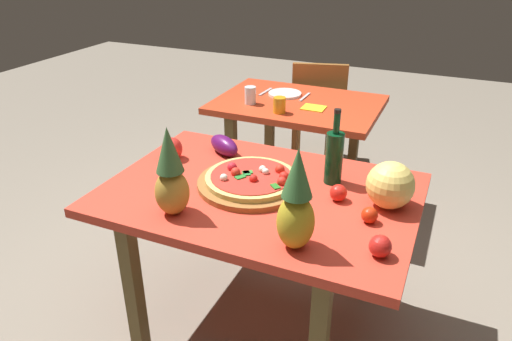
% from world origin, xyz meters
% --- Properties ---
extents(ground_plane, '(10.00, 10.00, 0.00)m').
position_xyz_m(ground_plane, '(0.00, 0.00, 0.00)').
color(ground_plane, gray).
extents(display_table, '(1.29, 0.90, 0.72)m').
position_xyz_m(display_table, '(0.00, 0.00, 0.64)').
color(display_table, brown).
rests_on(display_table, ground_plane).
extents(background_table, '(1.04, 0.74, 0.72)m').
position_xyz_m(background_table, '(-0.24, 1.17, 0.61)').
color(background_table, brown).
rests_on(background_table, ground_plane).
extents(dining_chair, '(0.49, 0.49, 0.85)m').
position_xyz_m(dining_chair, '(-0.28, 1.77, 0.48)').
color(dining_chair, '#935D2B').
rests_on(dining_chair, ground_plane).
extents(pizza_board, '(0.46, 0.46, 0.02)m').
position_xyz_m(pizza_board, '(-0.05, 0.02, 0.73)').
color(pizza_board, '#935D2B').
rests_on(pizza_board, display_table).
extents(pizza, '(0.39, 0.39, 0.06)m').
position_xyz_m(pizza, '(-0.05, 0.02, 0.76)').
color(pizza, '#CFB861').
rests_on(pizza, pizza_board).
extents(wine_bottle, '(0.08, 0.08, 0.33)m').
position_xyz_m(wine_bottle, '(0.26, 0.19, 0.84)').
color(wine_bottle, '#0A361B').
rests_on(wine_bottle, display_table).
extents(pineapple_left, '(0.13, 0.13, 0.36)m').
position_xyz_m(pineapple_left, '(-0.23, -0.30, 0.88)').
color(pineapple_left, '#AD802E').
rests_on(pineapple_left, display_table).
extents(pineapple_right, '(0.13, 0.13, 0.37)m').
position_xyz_m(pineapple_right, '(0.27, -0.32, 0.89)').
color(pineapple_right, '#AE9722').
rests_on(pineapple_right, display_table).
extents(melon, '(0.19, 0.19, 0.19)m').
position_xyz_m(melon, '(0.51, 0.08, 0.82)').
color(melon, '#EED066').
rests_on(melon, display_table).
extents(bell_pepper, '(0.10, 0.10, 0.11)m').
position_xyz_m(bell_pepper, '(-0.51, 0.12, 0.77)').
color(bell_pepper, red).
rests_on(bell_pepper, display_table).
extents(eggplant, '(0.22, 0.18, 0.09)m').
position_xyz_m(eggplant, '(-0.31, 0.27, 0.77)').
color(eggplant, '#531253').
rests_on(eggplant, display_table).
extents(tomato_near_board, '(0.06, 0.06, 0.06)m').
position_xyz_m(tomato_near_board, '(0.47, -0.06, 0.75)').
color(tomato_near_board, red).
rests_on(tomato_near_board, display_table).
extents(tomato_by_bottle, '(0.08, 0.08, 0.08)m').
position_xyz_m(tomato_by_bottle, '(0.55, -0.26, 0.76)').
color(tomato_by_bottle, red).
rests_on(tomato_by_bottle, display_table).
extents(tomato_beside_pepper, '(0.07, 0.07, 0.07)m').
position_xyz_m(tomato_beside_pepper, '(0.32, 0.05, 0.76)').
color(tomato_beside_pepper, red).
rests_on(tomato_beside_pepper, display_table).
extents(tomato_at_corner, '(0.07, 0.07, 0.07)m').
position_xyz_m(tomato_at_corner, '(-0.42, -0.06, 0.76)').
color(tomato_at_corner, red).
rests_on(tomato_at_corner, display_table).
extents(drinking_glass_juice, '(0.08, 0.08, 0.10)m').
position_xyz_m(drinking_glass_juice, '(-0.28, 0.93, 0.77)').
color(drinking_glass_juice, orange).
rests_on(drinking_glass_juice, background_table).
extents(drinking_glass_water, '(0.07, 0.07, 0.11)m').
position_xyz_m(drinking_glass_water, '(-0.51, 1.02, 0.78)').
color(drinking_glass_water, silver).
rests_on(drinking_glass_water, background_table).
extents(dinner_plate, '(0.22, 0.22, 0.02)m').
position_xyz_m(dinner_plate, '(-0.37, 1.27, 0.73)').
color(dinner_plate, white).
rests_on(dinner_plate, background_table).
extents(fork_utensil, '(0.03, 0.18, 0.01)m').
position_xyz_m(fork_utensil, '(-0.51, 1.27, 0.72)').
color(fork_utensil, silver).
rests_on(fork_utensil, background_table).
extents(knife_utensil, '(0.02, 0.18, 0.01)m').
position_xyz_m(knife_utensil, '(-0.23, 1.27, 0.72)').
color(knife_utensil, silver).
rests_on(knife_utensil, background_table).
extents(napkin_folded, '(0.14, 0.12, 0.01)m').
position_xyz_m(napkin_folded, '(-0.11, 1.09, 0.72)').
color(napkin_folded, yellow).
rests_on(napkin_folded, background_table).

